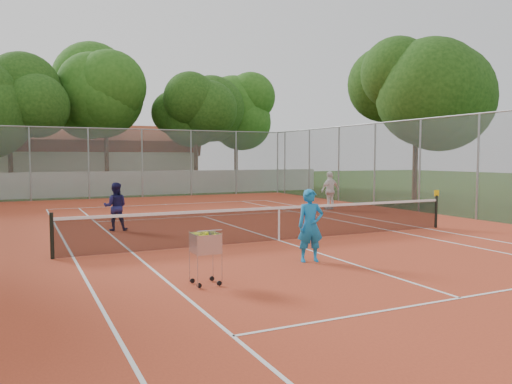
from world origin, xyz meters
name	(u,v)px	position (x,y,z in m)	size (l,w,h in m)	color
ground	(279,241)	(0.00, 0.00, 0.00)	(120.00, 120.00, 0.00)	#18340E
court_pad	(279,241)	(0.00, 0.00, 0.01)	(18.00, 34.00, 0.02)	#B84123
court_lines	(279,240)	(0.00, 0.00, 0.02)	(10.98, 23.78, 0.01)	white
tennis_net	(279,223)	(0.00, 0.00, 0.51)	(11.88, 0.10, 0.98)	black
perimeter_fence	(279,170)	(0.00, 0.00, 2.00)	(18.00, 34.00, 4.00)	slate
boundary_wall	(135,183)	(0.00, 19.00, 0.75)	(26.00, 0.30, 1.50)	white
clubhouse	(82,159)	(-2.00, 29.00, 2.20)	(16.40, 9.00, 4.40)	beige
tropical_trees	(125,118)	(0.00, 22.00, 5.00)	(29.00, 19.00, 10.00)	#16380E
player_near	(310,226)	(-0.71, -2.81, 0.84)	(0.60, 0.39, 1.64)	#1679C0
player_far_left	(115,207)	(-3.81, 3.98, 0.79)	(0.75, 0.58, 1.54)	#191849
player_far_right	(330,190)	(6.05, 6.42, 0.88)	(1.01, 0.42, 1.72)	silver
ball_hopper	(206,257)	(-3.54, -3.75, 0.55)	(0.51, 0.51, 1.05)	silver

